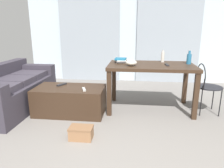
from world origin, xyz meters
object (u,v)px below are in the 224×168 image
bottle_near (163,57)px  coffee_table (70,100)px  wire_chair (205,83)px  tv_remote_on_table (167,65)px  bowl (131,63)px  craft_table (151,70)px  tv_remote_primary (62,84)px  shoebox (81,133)px  book_stack (121,60)px  couch (12,91)px  bottle_far (189,59)px  tv_remote_secondary (84,89)px

bottle_near → coffee_table: bearing=-158.4°
wire_chair → tv_remote_on_table: wire_chair is taller
coffee_table → bowl: 1.15m
craft_table → tv_remote_on_table: bearing=-16.0°
tv_remote_primary → tv_remote_on_table: bearing=33.2°
bottle_near → shoebox: 1.93m
coffee_table → wire_chair: (2.13, 0.26, 0.28)m
bowl → book_stack: bowl is taller
couch → craft_table: (2.33, 0.24, 0.36)m
tv_remote_primary → coffee_table: bearing=-6.3°
couch → shoebox: bearing=-31.6°
bottle_near → tv_remote_primary: bearing=-163.9°
couch → bottle_far: bottle_far is taller
tv_remote_secondary → bottle_far: bearing=-1.5°
bottle_near → bottle_far: (0.40, -0.15, -0.00)m
bowl → tv_remote_primary: (-1.13, -0.07, -0.37)m
bottle_far → tv_remote_on_table: (-0.37, -0.17, -0.08)m
tv_remote_on_table → wire_chair: bearing=-4.7°
tv_remote_on_table → bottle_far: bearing=20.5°
couch → tv_remote_on_table: (2.57, 0.18, 0.47)m
bowl → tv_remote_primary: bearing=-176.6°
coffee_table → shoebox: size_ratio=3.76×
coffee_table → shoebox: bearing=-64.2°
couch → bottle_far: (2.94, 0.35, 0.55)m
book_stack → tv_remote_primary: book_stack is taller
coffee_table → book_stack: bearing=30.9°
tv_remote_on_table → tv_remote_secondary: size_ratio=1.05×
bottle_far → shoebox: (-1.51, -1.23, -0.78)m
craft_table → wire_chair: size_ratio=1.72×
bottle_near → wire_chair: bearing=-27.1°
tv_remote_secondary → shoebox: (0.12, -0.67, -0.36)m
couch → shoebox: (1.43, -0.88, -0.23)m
couch → bottle_near: bearing=11.1°
craft_table → tv_remote_secondary: 1.14m
wire_chair → bottle_far: bottle_far is taller
coffee_table → wire_chair: bearing=7.0°
bottle_near → bottle_far: 0.43m
bowl → tv_remote_primary: bowl is taller
craft_table → book_stack: bearing=165.9°
craft_table → couch: bearing=-174.0°
couch → tv_remote_primary: 0.89m
bowl → tv_remote_secondary: (-0.70, -0.30, -0.37)m
book_stack → tv_remote_primary: bearing=-159.5°
bowl → shoebox: 1.35m
couch → wire_chair: wire_chair is taller
tv_remote_on_table → shoebox: (-1.14, -1.06, -0.70)m
couch → book_stack: (1.83, 0.37, 0.49)m
craft_table → wire_chair: 0.87m
wire_chair → bowl: (-1.17, -0.08, 0.32)m
book_stack → tv_remote_secondary: size_ratio=1.95×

